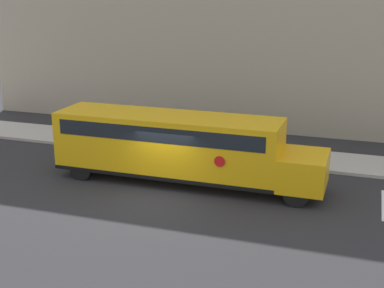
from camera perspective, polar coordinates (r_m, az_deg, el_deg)
ground_plane at (r=21.77m, az=-3.45°, el=-5.61°), size 60.00×60.00×0.00m
sidewalk_strip at (r=27.52m, az=1.62°, el=-0.61°), size 44.00×3.00×0.15m
building_backdrop at (r=32.61m, az=5.17°, el=13.38°), size 32.00×4.00×12.84m
school_bus at (r=22.78m, az=-1.58°, el=-0.03°), size 11.57×2.57×2.94m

